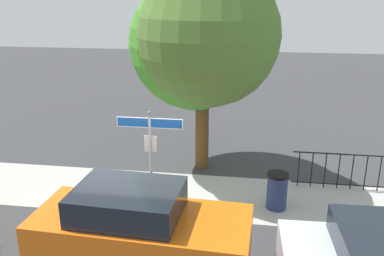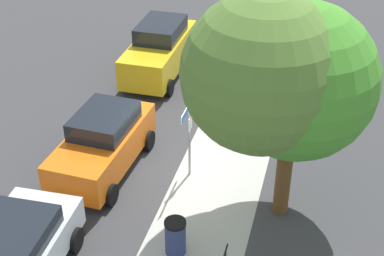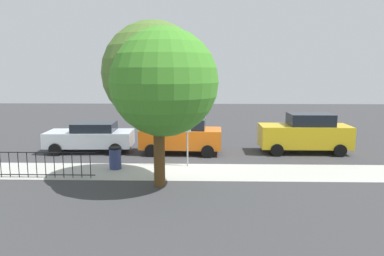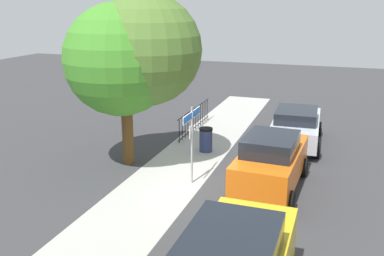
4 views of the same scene
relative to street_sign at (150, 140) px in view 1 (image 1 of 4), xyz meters
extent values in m
plane|color=#38383A|center=(-0.14, -0.40, -1.88)|extent=(60.00, 60.00, 0.00)
cube|color=#ABAAA2|center=(1.86, 0.90, -1.88)|extent=(24.00, 2.60, 0.00)
cylinder|color=#9EA0A5|center=(0.00, 0.00, -0.57)|extent=(0.07, 0.07, 2.62)
cube|color=#144799|center=(0.00, 0.00, 0.46)|extent=(1.61, 0.02, 0.22)
cube|color=white|center=(0.00, 0.00, 0.46)|extent=(1.64, 0.02, 0.25)
cube|color=silver|center=(0.00, 0.02, -0.09)|extent=(0.32, 0.02, 0.42)
cylinder|color=brown|center=(0.95, 2.83, -0.60)|extent=(0.42, 0.42, 2.57)
sphere|color=#51762F|center=(1.20, 2.09, 2.34)|extent=(3.92, 3.92, 3.92)
sphere|color=#418C29|center=(0.73, 2.88, 2.02)|extent=(3.93, 3.93, 3.93)
sphere|color=#518525|center=(1.05, 2.69, 1.77)|extent=(2.96, 2.96, 2.96)
cube|color=orange|center=(0.43, -2.55, -1.07)|extent=(4.26, 1.94, 0.99)
cube|color=black|center=(0.18, -2.54, -0.30)|extent=(2.08, 1.63, 0.55)
cylinder|color=black|center=(1.90, -1.75, -1.56)|extent=(0.65, 0.25, 0.64)
cylinder|color=black|center=(-0.94, -1.61, -1.56)|extent=(0.65, 0.25, 0.64)
cylinder|color=black|center=(3.77, -1.95, -1.56)|extent=(0.65, 0.24, 0.64)
cylinder|color=black|center=(5.88, 1.90, -0.83)|extent=(4.42, 0.04, 0.04)
cylinder|color=black|center=(5.88, 1.90, -1.76)|extent=(4.42, 0.04, 0.04)
cylinder|color=black|center=(3.86, 1.90, -1.36)|extent=(0.03, 0.03, 1.05)
cylinder|color=black|center=(4.23, 1.90, -1.36)|extent=(0.03, 0.03, 1.05)
cylinder|color=black|center=(4.60, 1.90, -1.36)|extent=(0.03, 0.03, 1.05)
cylinder|color=black|center=(4.96, 1.90, -1.36)|extent=(0.03, 0.03, 1.05)
cylinder|color=black|center=(5.33, 1.90, -1.36)|extent=(0.03, 0.03, 1.05)
cylinder|color=black|center=(5.70, 1.90, -1.36)|extent=(0.03, 0.03, 1.05)
cylinder|color=black|center=(6.07, 1.90, -1.36)|extent=(0.03, 0.03, 1.05)
cylinder|color=navy|center=(3.19, 0.50, -1.43)|extent=(0.52, 0.52, 0.90)
cylinder|color=black|center=(3.19, 0.50, -0.94)|extent=(0.55, 0.55, 0.08)
camera|label=1|loc=(2.40, -9.26, 3.51)|focal=38.53mm
camera|label=2|loc=(12.86, 3.51, 8.25)|focal=52.02mm
camera|label=3|loc=(-0.60, 15.80, 2.45)|focal=33.46mm
camera|label=4|loc=(-12.60, -4.36, 3.94)|focal=40.27mm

